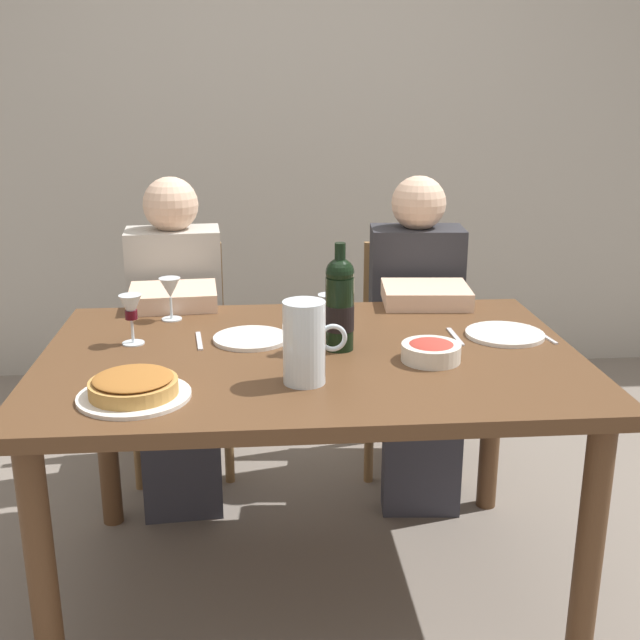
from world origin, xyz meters
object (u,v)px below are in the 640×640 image
object	(u,v)px
dinner_plate_left_setting	(505,334)
dinner_plate_right_setting	(251,338)
salad_bowl	(431,351)
chair_left	(180,342)
diner_right	(418,329)
diner_left	(177,331)
water_pitcher	(305,347)
dining_table	(311,383)
chair_right	(409,339)
wine_glass_left_diner	(131,310)
baked_tart	(134,387)
wine_bottle	(340,304)
wine_glass_centre	(170,290)
wine_glass_right_diner	(328,307)

from	to	relation	value
dinner_plate_left_setting	dinner_plate_right_setting	world-z (taller)	same
salad_bowl	chair_left	xyz separation A→B (m)	(-0.78, 1.01, -0.29)
dinner_plate_left_setting	diner_right	bearing A→B (deg)	105.15
dinner_plate_left_setting	diner_left	world-z (taller)	diner_left
water_pitcher	dinner_plate_right_setting	size ratio (longest dim) A/B	0.96
dining_table	chair_right	size ratio (longest dim) A/B	1.72
wine_glass_left_diner	diner_left	size ratio (longest dim) A/B	0.13
dinner_plate_left_setting	diner_right	xyz separation A→B (m)	(-0.15, 0.54, -0.15)
baked_tart	salad_bowl	world-z (taller)	baked_tart
salad_bowl	chair_right	xyz separation A→B (m)	(0.14, 0.97, -0.29)
wine_glass_left_diner	wine_bottle	bearing A→B (deg)	-9.14
wine_glass_left_diner	chair_left	xyz separation A→B (m)	(0.05, 0.80, -0.36)
salad_bowl	chair_right	bearing A→B (deg)	81.97
wine_bottle	water_pitcher	distance (m)	0.27
wine_glass_centre	diner_right	distance (m)	0.94
dining_table	wine_glass_left_diner	bearing A→B (deg)	167.15
water_pitcher	dinner_plate_left_setting	xyz separation A→B (m)	(0.62, 0.32, -0.09)
wine_glass_left_diner	chair_right	xyz separation A→B (m)	(0.96, 0.76, -0.36)
dinner_plate_left_setting	diner_left	distance (m)	1.19
dining_table	water_pitcher	world-z (taller)	water_pitcher
dinner_plate_right_setting	diner_left	distance (m)	0.64
wine_bottle	chair_right	world-z (taller)	wine_bottle
wine_glass_centre	diner_left	bearing A→B (deg)	93.91
water_pitcher	salad_bowl	distance (m)	0.38
salad_bowl	water_pitcher	bearing A→B (deg)	-159.66
wine_glass_right_diner	chair_right	bearing A→B (deg)	61.95
dining_table	water_pitcher	size ratio (longest dim) A/B	7.09
water_pitcher	dinner_plate_right_setting	bearing A→B (deg)	111.62
dining_table	dinner_plate_left_setting	size ratio (longest dim) A/B	6.45
water_pitcher	chair_right	size ratio (longest dim) A/B	0.24
dining_table	chair_left	xyz separation A→B (m)	(-0.46, 0.91, -0.17)
wine_bottle	wine_glass_left_diner	bearing A→B (deg)	170.86
water_pitcher	wine_glass_centre	distance (m)	0.69
dinner_plate_left_setting	dinner_plate_right_setting	size ratio (longest dim) A/B	1.06
salad_bowl	wine_glass_right_diner	distance (m)	0.35
dining_table	salad_bowl	xyz separation A→B (m)	(0.32, -0.10, 0.12)
water_pitcher	diner_right	size ratio (longest dim) A/B	0.18
wine_bottle	chair_left	xyz separation A→B (m)	(-0.54, 0.89, -0.40)
wine_bottle	wine_glass_centre	world-z (taller)	wine_bottle
wine_bottle	diner_right	distance (m)	0.76
baked_tart	dinner_plate_right_setting	distance (m)	0.50
salad_bowl	chair_left	distance (m)	1.31
baked_tart	wine_glass_right_diner	size ratio (longest dim) A/B	2.08
salad_bowl	wine_bottle	bearing A→B (deg)	153.73
wine_glass_right_diner	diner_right	distance (m)	0.67
dinner_plate_left_setting	chair_left	bearing A→B (deg)	141.94
wine_glass_left_diner	dining_table	bearing A→B (deg)	-12.85
chair_left	wine_glass_right_diner	bearing A→B (deg)	119.09
wine_glass_left_diner	diner_right	size ratio (longest dim) A/B	0.13
wine_bottle	diner_left	world-z (taller)	diner_left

